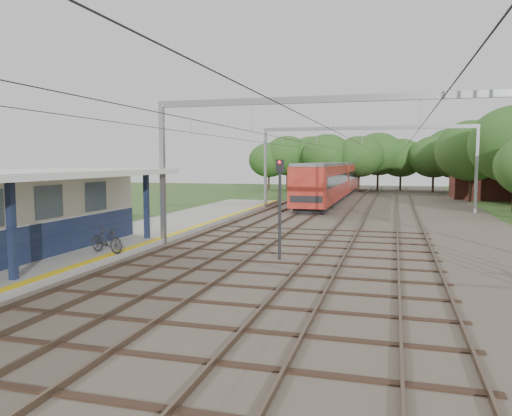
% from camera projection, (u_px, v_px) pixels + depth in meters
% --- Properties ---
extents(ground, '(160.00, 160.00, 0.00)m').
position_uv_depth(ground, '(44.00, 398.00, 8.77)').
color(ground, '#2D4C1E').
rests_on(ground, ground).
extents(ballast_bed, '(18.00, 90.00, 0.10)m').
position_uv_depth(ballast_bed, '(367.00, 217.00, 36.48)').
color(ballast_bed, '#473D33').
rests_on(ballast_bed, ground).
extents(platform, '(5.00, 52.00, 0.35)m').
position_uv_depth(platform, '(108.00, 243.00, 24.19)').
color(platform, gray).
rests_on(platform, ground).
extents(yellow_stripe, '(0.45, 52.00, 0.01)m').
position_uv_depth(yellow_stripe, '(149.00, 242.00, 23.57)').
color(yellow_stripe, yellow).
rests_on(yellow_stripe, platform).
extents(rail_tracks, '(11.80, 88.00, 0.15)m').
position_uv_depth(rail_tracks, '(333.00, 215.00, 37.13)').
color(rail_tracks, brown).
rests_on(rail_tracks, ballast_bed).
extents(catenary_system, '(17.22, 88.00, 7.00)m').
position_uv_depth(catenary_system, '(355.00, 140.00, 31.60)').
color(catenary_system, gray).
rests_on(catenary_system, ground).
extents(tree_band, '(31.72, 30.88, 8.82)m').
position_uv_depth(tree_band, '(378.00, 155.00, 62.08)').
color(tree_band, '#382619').
rests_on(tree_band, ground).
extents(house_far, '(8.00, 6.12, 8.66)m').
position_uv_depth(house_far, '(492.00, 170.00, 54.08)').
color(house_far, brown).
rests_on(house_far, ground).
extents(bicycle, '(1.91, 1.00, 1.10)m').
position_uv_depth(bicycle, '(107.00, 240.00, 20.66)').
color(bicycle, black).
rests_on(bicycle, platform).
extents(train, '(2.96, 36.80, 3.88)m').
position_uv_depth(train, '(335.00, 179.00, 54.97)').
color(train, black).
rests_on(train, ballast_bed).
extents(signal_post, '(0.33, 0.30, 4.22)m').
position_uv_depth(signal_post, '(280.00, 198.00, 20.38)').
color(signal_post, black).
rests_on(signal_post, ground).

